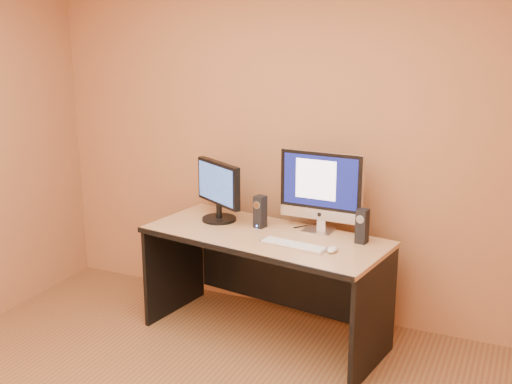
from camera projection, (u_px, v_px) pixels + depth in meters
walls at (143, 218)px, 2.86m from camera, size 4.00×4.00×2.60m
desk at (265, 287)px, 4.40m from camera, size 1.73×0.96×0.76m
imac at (320, 191)px, 4.30m from camera, size 0.59×0.24×0.56m
second_monitor at (219, 191)px, 4.55m from camera, size 0.55×0.46×0.43m
speaker_left at (260, 212)px, 4.43m from camera, size 0.08×0.09×0.23m
speaker_right at (362, 226)px, 4.12m from camera, size 0.08×0.08×0.23m
keyboard at (293, 245)px, 4.08m from camera, size 0.45×0.17×0.02m
mouse at (332, 249)px, 3.98m from camera, size 0.06×0.10×0.04m
cable_a at (320, 227)px, 4.45m from camera, size 0.01×0.23×0.01m
cable_b at (305, 226)px, 4.47m from camera, size 0.12×0.15×0.01m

